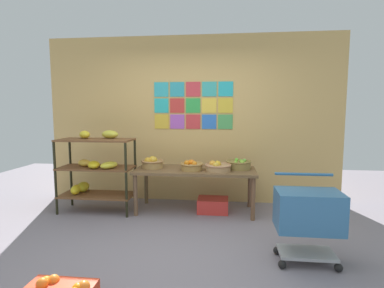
% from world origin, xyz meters
% --- Properties ---
extents(ground, '(9.74, 9.74, 0.00)m').
position_xyz_m(ground, '(0.00, 0.00, 0.00)').
color(ground, gray).
extents(back_wall_with_art, '(4.80, 0.07, 2.70)m').
position_xyz_m(back_wall_with_art, '(0.00, 1.90, 1.35)').
color(back_wall_with_art, tan).
rests_on(back_wall_with_art, ground).
extents(banana_shelf_unit, '(1.09, 0.53, 1.21)m').
position_xyz_m(banana_shelf_unit, '(-1.37, 1.19, 0.68)').
color(banana_shelf_unit, black).
rests_on(banana_shelf_unit, ground).
extents(display_table, '(1.78, 0.70, 0.64)m').
position_xyz_m(display_table, '(0.12, 1.34, 0.57)').
color(display_table, brown).
rests_on(display_table, ground).
extents(fruit_basket_right, '(0.34, 0.34, 0.18)m').
position_xyz_m(fruit_basket_right, '(-0.53, 1.36, 0.72)').
color(fruit_basket_right, '#A6824A').
rests_on(fruit_basket_right, display_table).
extents(fruit_basket_centre, '(0.38, 0.38, 0.15)m').
position_xyz_m(fruit_basket_centre, '(0.46, 1.24, 0.70)').
color(fruit_basket_centre, tan).
rests_on(fruit_basket_centre, display_table).
extents(fruit_basket_back_right, '(0.34, 0.34, 0.16)m').
position_xyz_m(fruit_basket_back_right, '(0.08, 1.26, 0.71)').
color(fruit_basket_back_right, '#A67E41').
rests_on(fruit_basket_back_right, display_table).
extents(fruit_basket_back_left, '(0.37, 0.37, 0.15)m').
position_xyz_m(fruit_basket_back_left, '(0.76, 1.43, 0.71)').
color(fruit_basket_back_left, olive).
rests_on(fruit_basket_back_left, display_table).
extents(produce_crate_under_table, '(0.45, 0.34, 0.20)m').
position_xyz_m(produce_crate_under_table, '(0.39, 1.34, 0.10)').
color(produce_crate_under_table, red).
rests_on(produce_crate_under_table, ground).
extents(shopping_cart, '(0.61, 0.43, 0.86)m').
position_xyz_m(shopping_cart, '(1.37, -0.05, 0.50)').
color(shopping_cart, black).
rests_on(shopping_cart, ground).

